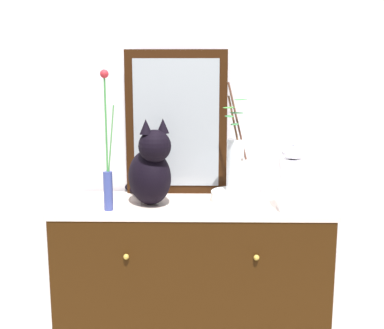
# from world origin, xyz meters

# --- Properties ---
(wall_back) EXTENTS (4.40, 0.08, 2.60)m
(wall_back) POSITION_xyz_m (0.00, 0.29, 1.30)
(wall_back) COLOR silver
(wall_back) RESTS_ON ground_plane
(sideboard) EXTENTS (1.25, 0.44, 0.80)m
(sideboard) POSITION_xyz_m (0.00, -0.00, 0.40)
(sideboard) COLOR black
(sideboard) RESTS_ON ground_plane
(mirror_leaning) EXTENTS (0.49, 0.03, 0.70)m
(mirror_leaning) POSITION_xyz_m (-0.08, 0.19, 1.15)
(mirror_leaning) COLOR black
(mirror_leaning) RESTS_ON sideboard
(cat_sitting) EXTENTS (0.29, 0.42, 0.39)m
(cat_sitting) POSITION_xyz_m (-0.19, -0.03, 0.96)
(cat_sitting) COLOR black
(cat_sitting) RESTS_ON sideboard
(vase_slim_green) EXTENTS (0.06, 0.04, 0.60)m
(vase_slim_green) POSITION_xyz_m (-0.36, -0.12, 0.98)
(vase_slim_green) COLOR #344184
(vase_slim_green) RESTS_ON sideboard
(bowl_porcelain) EXTENTS (0.22, 0.22, 0.05)m
(bowl_porcelain) POSITION_xyz_m (0.20, 0.04, 0.83)
(bowl_porcelain) COLOR white
(bowl_porcelain) RESTS_ON sideboard
(vase_glass_clear) EXTENTS (0.13, 0.16, 0.50)m
(vase_glass_clear) POSITION_xyz_m (0.20, 0.03, 0.99)
(vase_glass_clear) COLOR silver
(vase_glass_clear) RESTS_ON bowl_porcelain
(jar_lidded_porcelain) EXTENTS (0.11, 0.11, 0.31)m
(jar_lidded_porcelain) POSITION_xyz_m (0.43, -0.11, 0.94)
(jar_lidded_porcelain) COLOR white
(jar_lidded_porcelain) RESTS_ON sideboard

